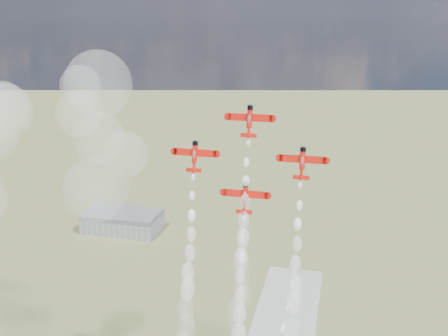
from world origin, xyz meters
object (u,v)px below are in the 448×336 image
plane_lead (249,121)px  plane_left (195,156)px  plane_slot (245,197)px  hangar (123,221)px  plane_right (302,162)px

plane_lead → plane_left: 16.81m
plane_lead → plane_slot: size_ratio=1.00×
plane_lead → plane_left: (-13.77, -2.40, -9.34)m
hangar → plane_slot: bearing=-56.8°
hangar → plane_slot: (118.73, -181.61, 90.14)m
plane_lead → plane_slot: plane_lead is taller
hangar → plane_right: (132.51, -179.22, 99.48)m
hangar → plane_right: plane_right is taller
plane_lead → hangar: bearing=123.9°
plane_slot → plane_lead: bearing=90.0°
hangar → plane_slot: size_ratio=4.36×
hangar → plane_slot: plane_slot is taller
plane_lead → plane_slot: 19.28m
plane_lead → plane_right: size_ratio=1.00×
plane_left → plane_lead: bearing=9.9°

